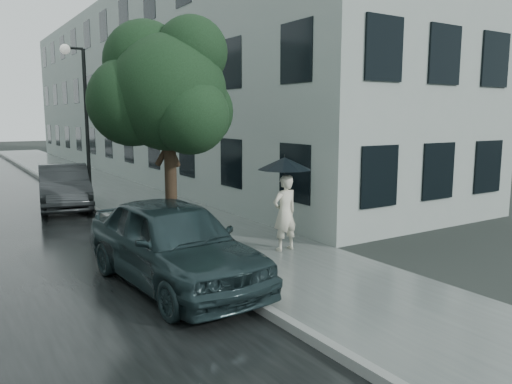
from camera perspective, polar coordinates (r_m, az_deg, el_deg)
ground at (r=9.49m, az=6.10°, el=-10.07°), size 120.00×120.00×0.00m
sidewalk at (r=20.12m, az=-15.12°, el=-0.31°), size 3.50×60.00×0.01m
kerb_near at (r=19.65m, az=-20.21°, el=-0.54°), size 0.15×60.00×0.15m
building_near at (r=28.77m, az=-9.96°, el=11.45°), size 7.02×36.00×9.00m
pedestrian at (r=11.32m, az=3.31°, el=-2.38°), size 0.65×0.45×1.73m
umbrella at (r=11.18m, az=3.27°, el=3.28°), size 1.31×1.31×1.24m
street_tree at (r=10.94m, az=-10.18°, el=11.27°), size 3.20×2.91×5.13m
lamp_post at (r=17.39m, az=-19.30°, el=8.13°), size 0.85×0.32×5.29m
car_near at (r=9.15m, az=-9.45°, el=-5.70°), size 2.16×4.71×1.57m
car_far at (r=17.79m, az=-21.09°, el=0.59°), size 2.17×4.52×1.43m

